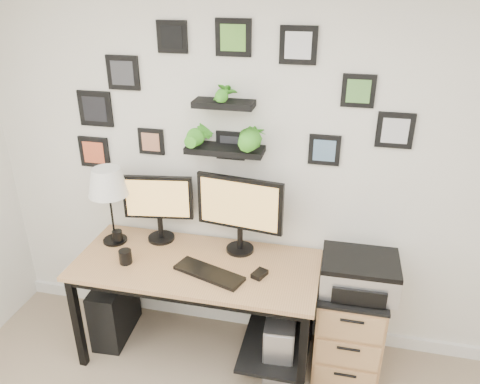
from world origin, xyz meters
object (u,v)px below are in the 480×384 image
(pc_tower_grey, at_px, (280,338))
(file_cabinet, at_px, (348,327))
(desk, at_px, (204,276))
(monitor_left, at_px, (158,204))
(monitor_right, at_px, (240,209))
(table_lamp, at_px, (108,184))
(printer, at_px, (359,274))
(mug, at_px, (125,257))
(pc_tower_black, at_px, (115,308))

(pc_tower_grey, distance_m, file_cabinet, 0.46)
(desk, relative_size, file_cabinet, 2.39)
(monitor_left, bearing_deg, monitor_right, -1.99)
(table_lamp, xyz_separation_m, file_cabinet, (1.66, -0.04, -0.86))
(monitor_left, height_order, table_lamp, table_lamp)
(file_cabinet, bearing_deg, printer, -39.30)
(pc_tower_grey, height_order, printer, printer)
(pc_tower_grey, bearing_deg, desk, 177.46)
(mug, relative_size, file_cabinet, 0.14)
(table_lamp, distance_m, file_cabinet, 1.87)
(table_lamp, distance_m, printer, 1.74)
(monitor_right, relative_size, pc_tower_black, 1.26)
(desk, height_order, monitor_right, monitor_right)
(table_lamp, height_order, mug, table_lamp)
(desk, height_order, printer, printer)
(monitor_left, distance_m, pc_tower_black, 0.89)
(monitor_left, distance_m, monitor_right, 0.58)
(pc_tower_black, bearing_deg, printer, -2.10)
(desk, distance_m, monitor_left, 0.58)
(file_cabinet, bearing_deg, monitor_left, 174.25)
(table_lamp, xyz_separation_m, mug, (0.19, -0.24, -0.40))
(pc_tower_grey, height_order, file_cabinet, file_cabinet)
(desk, distance_m, pc_tower_grey, 0.68)
(table_lamp, height_order, pc_tower_black, table_lamp)
(mug, bearing_deg, pc_tower_grey, 6.17)
(monitor_right, relative_size, table_lamp, 1.05)
(desk, distance_m, pc_tower_black, 0.80)
(table_lamp, bearing_deg, pc_tower_grey, -5.91)
(pc_tower_black, xyz_separation_m, printer, (1.70, 0.04, 0.55))
(monitor_right, distance_m, pc_tower_grey, 0.94)
(printer, bearing_deg, mug, -173.34)
(monitor_left, relative_size, printer, 1.04)
(desk, xyz_separation_m, pc_tower_black, (-0.70, 0.00, -0.39))
(mug, xyz_separation_m, printer, (1.49, 0.17, -0.02))
(monitor_left, distance_m, printer, 1.41)
(monitor_left, height_order, monitor_right, monitor_right)
(desk, height_order, mug, mug)
(monitor_left, distance_m, table_lamp, 0.36)
(pc_tower_black, bearing_deg, mug, -35.81)
(pc_tower_black, height_order, pc_tower_grey, pc_tower_black)
(printer, bearing_deg, file_cabinet, 140.70)
(pc_tower_black, bearing_deg, monitor_left, 27.09)
(table_lamp, bearing_deg, pc_tower_black, -100.09)
(monitor_left, xyz_separation_m, file_cabinet, (1.35, -0.14, -0.70))
(desk, relative_size, pc_tower_grey, 3.53)
(pc_tower_black, distance_m, file_cabinet, 1.68)
(table_lamp, relative_size, pc_tower_black, 1.20)
(desk, distance_m, file_cabinet, 1.03)
(monitor_right, distance_m, printer, 0.86)
(monitor_left, xyz_separation_m, printer, (1.37, -0.15, -0.26))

